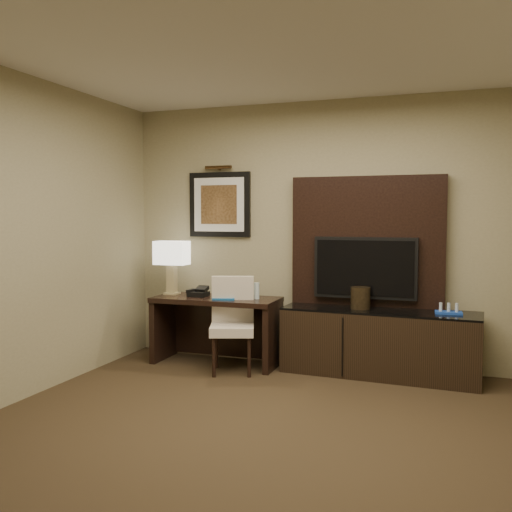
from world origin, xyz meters
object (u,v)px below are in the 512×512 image
at_px(desk_phone, 198,292).
at_px(water_bottle, 257,291).
at_px(desk, 216,330).
at_px(tv, 365,268).
at_px(ice_bucket, 360,298).
at_px(desk_chair, 232,328).
at_px(credenza, 379,343).
at_px(table_lamp, 172,266).
at_px(minibar_tray, 449,309).

relative_size(desk_phone, water_bottle, 1.12).
distance_m(desk, tv, 1.65).
height_order(desk, ice_bucket, ice_bucket).
distance_m(tv, water_bottle, 1.10).
relative_size(tv, desk_chair, 1.15).
bearing_deg(desk_chair, desk_phone, 132.09).
xyz_separation_m(tv, desk_phone, (-1.69, -0.24, -0.28)).
bearing_deg(water_bottle, credenza, 3.31).
xyz_separation_m(desk, ice_bucket, (1.46, 0.11, 0.39)).
bearing_deg(water_bottle, tv, 11.29).
xyz_separation_m(credenza, ice_bucket, (-0.19, 0.01, 0.42)).
height_order(desk_chair, table_lamp, table_lamp).
xyz_separation_m(credenza, water_bottle, (-1.22, -0.07, 0.46)).
relative_size(table_lamp, ice_bucket, 2.87).
bearing_deg(ice_bucket, desk_phone, -176.16).
bearing_deg(ice_bucket, credenza, -2.94).
xyz_separation_m(table_lamp, ice_bucket, (2.00, 0.06, -0.25)).
bearing_deg(desk_phone, water_bottle, 7.86).
bearing_deg(credenza, tv, 142.60).
bearing_deg(minibar_tray, desk, -177.79).
distance_m(ice_bucket, minibar_tray, 0.81).
bearing_deg(minibar_tray, ice_bucket, 178.42).
height_order(ice_bucket, minibar_tray, ice_bucket).
height_order(desk_chair, ice_bucket, desk_chair).
height_order(tv, minibar_tray, tv).
height_order(desk, desk_chair, desk_chair).
height_order(desk, water_bottle, water_bottle).
bearing_deg(ice_bucket, tv, 80.36).
relative_size(credenza, minibar_tray, 7.77).
bearing_deg(table_lamp, tv, 5.31).
relative_size(desk_chair, desk_phone, 4.72).
relative_size(tv, water_bottle, 6.05).
height_order(credenza, desk_chair, desk_chair).
xyz_separation_m(desk, water_bottle, (0.43, 0.03, 0.43)).
height_order(table_lamp, desk_phone, table_lamp).
relative_size(desk_chair, water_bottle, 5.27).
xyz_separation_m(credenza, table_lamp, (-2.18, -0.05, 0.67)).
distance_m(credenza, water_bottle, 1.30).
height_order(desk, credenza, desk).
bearing_deg(desk_phone, table_lamp, 175.65).
bearing_deg(desk, credenza, 3.31).
bearing_deg(minibar_tray, desk_chair, -169.91).
distance_m(tv, desk_phone, 1.73).
height_order(credenza, minibar_tray, minibar_tray).
xyz_separation_m(desk_phone, water_bottle, (0.63, 0.03, 0.04)).
distance_m(desk, desk_phone, 0.44).
bearing_deg(table_lamp, ice_bucket, 1.64).
bearing_deg(desk_chair, table_lamp, 139.44).
bearing_deg(tv, ice_bucket, -99.64).
distance_m(desk, desk_chair, 0.40).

